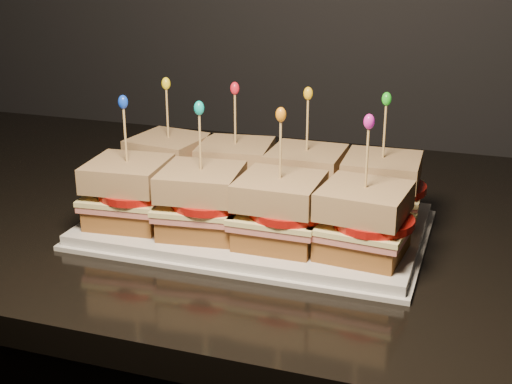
% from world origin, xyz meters
% --- Properties ---
extents(granite_slab, '(2.20, 0.75, 0.04)m').
position_xyz_m(granite_slab, '(0.32, 1.64, 0.89)').
color(granite_slab, black).
rests_on(granite_slab, cabinet).
extents(platter, '(0.42, 0.26, 0.02)m').
position_xyz_m(platter, '(0.62, 1.55, 0.92)').
color(platter, silver).
rests_on(platter, granite_slab).
extents(platter_rim, '(0.43, 0.27, 0.01)m').
position_xyz_m(platter_rim, '(0.62, 1.55, 0.91)').
color(platter_rim, silver).
rests_on(platter_rim, granite_slab).
extents(sandwich_0_bread_bot, '(0.10, 0.10, 0.03)m').
position_xyz_m(sandwich_0_bread_bot, '(0.47, 1.61, 0.94)').
color(sandwich_0_bread_bot, brown).
rests_on(sandwich_0_bread_bot, platter).
extents(sandwich_0_ham, '(0.11, 0.11, 0.01)m').
position_xyz_m(sandwich_0_ham, '(0.47, 1.61, 0.96)').
color(sandwich_0_ham, '#CE7367').
rests_on(sandwich_0_ham, sandwich_0_bread_bot).
extents(sandwich_0_cheese, '(0.11, 0.11, 0.01)m').
position_xyz_m(sandwich_0_cheese, '(0.47, 1.61, 0.96)').
color(sandwich_0_cheese, '#F8ED99').
rests_on(sandwich_0_cheese, sandwich_0_ham).
extents(sandwich_0_tomato, '(0.09, 0.09, 0.01)m').
position_xyz_m(sandwich_0_tomato, '(0.48, 1.60, 0.97)').
color(sandwich_0_tomato, '#AB120D').
rests_on(sandwich_0_tomato, sandwich_0_cheese).
extents(sandwich_0_bread_top, '(0.11, 0.11, 0.03)m').
position_xyz_m(sandwich_0_bread_top, '(0.47, 1.61, 0.99)').
color(sandwich_0_bread_top, brown).
rests_on(sandwich_0_bread_top, sandwich_0_tomato).
extents(sandwich_0_pick, '(0.00, 0.00, 0.09)m').
position_xyz_m(sandwich_0_pick, '(0.47, 1.61, 1.04)').
color(sandwich_0_pick, tan).
rests_on(sandwich_0_pick, sandwich_0_bread_top).
extents(sandwich_0_frill, '(0.01, 0.01, 0.02)m').
position_xyz_m(sandwich_0_frill, '(0.47, 1.61, 1.08)').
color(sandwich_0_frill, yellow).
rests_on(sandwich_0_frill, sandwich_0_pick).
extents(sandwich_1_bread_bot, '(0.10, 0.10, 0.03)m').
position_xyz_m(sandwich_1_bread_bot, '(0.57, 1.61, 0.94)').
color(sandwich_1_bread_bot, brown).
rests_on(sandwich_1_bread_bot, platter).
extents(sandwich_1_ham, '(0.11, 0.11, 0.01)m').
position_xyz_m(sandwich_1_ham, '(0.57, 1.61, 0.96)').
color(sandwich_1_ham, '#CE7367').
rests_on(sandwich_1_ham, sandwich_1_bread_bot).
extents(sandwich_1_cheese, '(0.11, 0.11, 0.01)m').
position_xyz_m(sandwich_1_cheese, '(0.57, 1.61, 0.96)').
color(sandwich_1_cheese, '#F8ED99').
rests_on(sandwich_1_cheese, sandwich_1_ham).
extents(sandwich_1_tomato, '(0.09, 0.09, 0.01)m').
position_xyz_m(sandwich_1_tomato, '(0.58, 1.60, 0.97)').
color(sandwich_1_tomato, '#AB120D').
rests_on(sandwich_1_tomato, sandwich_1_cheese).
extents(sandwich_1_bread_top, '(0.10, 0.10, 0.03)m').
position_xyz_m(sandwich_1_bread_top, '(0.57, 1.61, 0.99)').
color(sandwich_1_bread_top, brown).
rests_on(sandwich_1_bread_top, sandwich_1_tomato).
extents(sandwich_1_pick, '(0.00, 0.00, 0.09)m').
position_xyz_m(sandwich_1_pick, '(0.57, 1.61, 1.04)').
color(sandwich_1_pick, tan).
rests_on(sandwich_1_pick, sandwich_1_bread_top).
extents(sandwich_1_frill, '(0.01, 0.01, 0.02)m').
position_xyz_m(sandwich_1_frill, '(0.57, 1.61, 1.08)').
color(sandwich_1_frill, red).
rests_on(sandwich_1_frill, sandwich_1_pick).
extents(sandwich_2_bread_bot, '(0.09, 0.09, 0.03)m').
position_xyz_m(sandwich_2_bread_bot, '(0.67, 1.61, 0.94)').
color(sandwich_2_bread_bot, brown).
rests_on(sandwich_2_bread_bot, platter).
extents(sandwich_2_ham, '(0.10, 0.10, 0.01)m').
position_xyz_m(sandwich_2_ham, '(0.67, 1.61, 0.96)').
color(sandwich_2_ham, '#CE7367').
rests_on(sandwich_2_ham, sandwich_2_bread_bot).
extents(sandwich_2_cheese, '(0.10, 0.10, 0.01)m').
position_xyz_m(sandwich_2_cheese, '(0.67, 1.61, 0.96)').
color(sandwich_2_cheese, '#F8ED99').
rests_on(sandwich_2_cheese, sandwich_2_ham).
extents(sandwich_2_tomato, '(0.09, 0.09, 0.01)m').
position_xyz_m(sandwich_2_tomato, '(0.68, 1.60, 0.97)').
color(sandwich_2_tomato, '#AB120D').
rests_on(sandwich_2_tomato, sandwich_2_cheese).
extents(sandwich_2_bread_top, '(0.09, 0.09, 0.03)m').
position_xyz_m(sandwich_2_bread_top, '(0.67, 1.61, 0.99)').
color(sandwich_2_bread_top, brown).
rests_on(sandwich_2_bread_top, sandwich_2_tomato).
extents(sandwich_2_pick, '(0.00, 0.00, 0.09)m').
position_xyz_m(sandwich_2_pick, '(0.67, 1.61, 1.04)').
color(sandwich_2_pick, tan).
rests_on(sandwich_2_pick, sandwich_2_bread_top).
extents(sandwich_2_frill, '(0.01, 0.01, 0.02)m').
position_xyz_m(sandwich_2_frill, '(0.67, 1.61, 1.08)').
color(sandwich_2_frill, yellow).
rests_on(sandwich_2_frill, sandwich_2_pick).
extents(sandwich_3_bread_bot, '(0.09, 0.09, 0.03)m').
position_xyz_m(sandwich_3_bread_bot, '(0.77, 1.61, 0.94)').
color(sandwich_3_bread_bot, brown).
rests_on(sandwich_3_bread_bot, platter).
extents(sandwich_3_ham, '(0.10, 0.10, 0.01)m').
position_xyz_m(sandwich_3_ham, '(0.77, 1.61, 0.96)').
color(sandwich_3_ham, '#CE7367').
rests_on(sandwich_3_ham, sandwich_3_bread_bot).
extents(sandwich_3_cheese, '(0.11, 0.10, 0.01)m').
position_xyz_m(sandwich_3_cheese, '(0.77, 1.61, 0.96)').
color(sandwich_3_cheese, '#F8ED99').
rests_on(sandwich_3_cheese, sandwich_3_ham).
extents(sandwich_3_tomato, '(0.09, 0.09, 0.01)m').
position_xyz_m(sandwich_3_tomato, '(0.78, 1.60, 0.97)').
color(sandwich_3_tomato, '#AB120D').
rests_on(sandwich_3_tomato, sandwich_3_cheese).
extents(sandwich_3_bread_top, '(0.10, 0.10, 0.03)m').
position_xyz_m(sandwich_3_bread_top, '(0.77, 1.61, 0.99)').
color(sandwich_3_bread_top, brown).
rests_on(sandwich_3_bread_top, sandwich_3_tomato).
extents(sandwich_3_pick, '(0.00, 0.00, 0.09)m').
position_xyz_m(sandwich_3_pick, '(0.77, 1.61, 1.04)').
color(sandwich_3_pick, tan).
rests_on(sandwich_3_pick, sandwich_3_bread_top).
extents(sandwich_3_frill, '(0.01, 0.01, 0.02)m').
position_xyz_m(sandwich_3_frill, '(0.77, 1.61, 1.08)').
color(sandwich_3_frill, green).
rests_on(sandwich_3_frill, sandwich_3_pick).
extents(sandwich_4_bread_bot, '(0.10, 0.10, 0.03)m').
position_xyz_m(sandwich_4_bread_bot, '(0.47, 1.49, 0.94)').
color(sandwich_4_bread_bot, brown).
rests_on(sandwich_4_bread_bot, platter).
extents(sandwich_4_ham, '(0.11, 0.11, 0.01)m').
position_xyz_m(sandwich_4_ham, '(0.47, 1.49, 0.96)').
color(sandwich_4_ham, '#CE7367').
rests_on(sandwich_4_ham, sandwich_4_bread_bot).
extents(sandwich_4_cheese, '(0.11, 0.11, 0.01)m').
position_xyz_m(sandwich_4_cheese, '(0.47, 1.49, 0.96)').
color(sandwich_4_cheese, '#F8ED99').
rests_on(sandwich_4_cheese, sandwich_4_ham).
extents(sandwich_4_tomato, '(0.09, 0.09, 0.01)m').
position_xyz_m(sandwich_4_tomato, '(0.48, 1.48, 0.97)').
color(sandwich_4_tomato, '#AB120D').
rests_on(sandwich_4_tomato, sandwich_4_cheese).
extents(sandwich_4_bread_top, '(0.10, 0.10, 0.03)m').
position_xyz_m(sandwich_4_bread_top, '(0.47, 1.49, 0.99)').
color(sandwich_4_bread_top, brown).
rests_on(sandwich_4_bread_top, sandwich_4_tomato).
extents(sandwich_4_pick, '(0.00, 0.00, 0.09)m').
position_xyz_m(sandwich_4_pick, '(0.47, 1.49, 1.04)').
color(sandwich_4_pick, tan).
rests_on(sandwich_4_pick, sandwich_4_bread_top).
extents(sandwich_4_frill, '(0.01, 0.01, 0.02)m').
position_xyz_m(sandwich_4_frill, '(0.47, 1.49, 1.08)').
color(sandwich_4_frill, blue).
rests_on(sandwich_4_frill, sandwich_4_pick).
extents(sandwich_5_bread_bot, '(0.10, 0.10, 0.03)m').
position_xyz_m(sandwich_5_bread_bot, '(0.57, 1.49, 0.94)').
color(sandwich_5_bread_bot, brown).
rests_on(sandwich_5_bread_bot, platter).
extents(sandwich_5_ham, '(0.11, 0.11, 0.01)m').
position_xyz_m(sandwich_5_ham, '(0.57, 1.49, 0.96)').
color(sandwich_5_ham, '#CE7367').
rests_on(sandwich_5_ham, sandwich_5_bread_bot).
extents(sandwich_5_cheese, '(0.11, 0.11, 0.01)m').
position_xyz_m(sandwich_5_cheese, '(0.57, 1.49, 0.96)').
color(sandwich_5_cheese, '#F8ED99').
rests_on(sandwich_5_cheese, sandwich_5_ham).
extents(sandwich_5_tomato, '(0.09, 0.09, 0.01)m').
position_xyz_m(sandwich_5_tomato, '(0.58, 1.48, 0.97)').
color(sandwich_5_tomato, '#AB120D').
rests_on(sandwich_5_tomato, sandwich_5_cheese).
extents(sandwich_5_bread_top, '(0.10, 0.10, 0.03)m').
position_xyz_m(sandwich_5_bread_top, '(0.57, 1.49, 0.99)').
color(sandwich_5_bread_top, brown).
rests_on(sandwich_5_bread_top, sandwich_5_tomato).
extents(sandwich_5_pick, '(0.00, 0.00, 0.09)m').
position_xyz_m(sandwich_5_pick, '(0.57, 1.49, 1.04)').
color(sandwich_5_pick, tan).
rests_on(sandwich_5_pick, sandwich_5_bread_top).
extents(sandwich_5_frill, '(0.01, 0.01, 0.02)m').
position_xyz_m(sandwich_5_frill, '(0.57, 1.49, 1.08)').
color(sandwich_5_frill, '#07BBB2').
rests_on(sandwich_5_frill, sandwich_5_pick).
extents(sandwich_6_bread_bot, '(0.09, 0.09, 0.03)m').
position_xyz_m(sandwich_6_bread_bot, '(0.67, 1.49, 0.94)').
color(sandwich_6_bread_bot, brown).
rests_on(sandwich_6_bread_bot, platter).
extents(sandwich_6_ham, '(0.10, 0.10, 0.01)m').
position_xyz_m(sandwich_6_ham, '(0.67, 1.49, 0.96)').
color(sandwich_6_ham, '#CE7367').
rests_on(sandwich_6_ham, sandwich_6_bread_bot).
extents(sandwich_6_cheese, '(0.10, 0.10, 0.01)m').
position_xyz_m(sandwich_6_cheese, '(0.67, 1.49, 0.96)').
color(sandwich_6_cheese, '#F8ED99').
rests_on(sandwich_6_cheese, sandwich_6_ham).
extents(sandwich_6_tomato, '(0.09, 0.09, 0.01)m').
position_xyz_m(sandwich_6_tomato, '(0.68, 1.48, 0.97)').
color(sandwich_6_tomato, '#AB120D').
rests_on(sandwich_6_tomato, sandwich_6_cheese).
extents(sandwich_6_bread_top, '(0.09, 0.09, 0.03)m').
position_xyz_m(sandwich_6_bread_top, '(0.67, 1.49, 0.99)').
color(sandwich_6_bread_top, brown).
rests_on(sandwich_6_bread_top, sandwich_6_tomato).
extents(sandwich_6_pick, '(0.00, 0.00, 0.09)m').
position_xyz_m(sandwich_6_pick, '(0.67, 1.49, 1.04)').
color(sandwich_6_pick, tan).
rests_on(sandwich_6_pick, sandwich_6_bread_top).
extents(sandwich_6_frill, '(0.01, 0.01, 0.02)m').
position_xyz_m(sandwich_6_frill, '(0.67, 1.49, 1.08)').
color(sandwich_6_frill, orange).
rests_on(sandwich_6_frill, sandwich_6_pick).
extents(sandwich_7_bread_bot, '(0.10, 0.10, 0.03)m').
position_xyz_m(sandwich_7_bread_bot, '(0.77, 1.49, 0.94)').
color(sandwich_7_bread_bot, brown).
rests_on(sandwich_7_bread_bot, platter).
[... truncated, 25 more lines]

